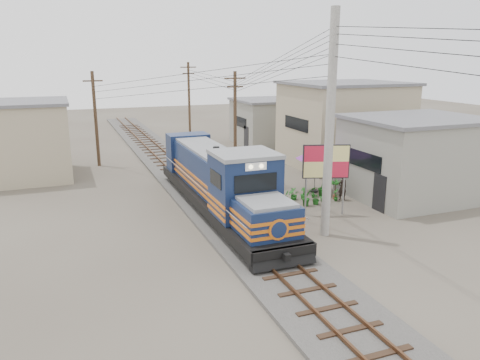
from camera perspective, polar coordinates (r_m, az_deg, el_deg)
name	(u,v)px	position (r m, az deg, el deg)	size (l,w,h in m)	color
ground	(250,241)	(21.06, 1.29, -7.49)	(120.00, 120.00, 0.00)	#473F35
ballast	(191,184)	(30.04, -5.97, -0.55)	(3.60, 70.00, 0.16)	#595651
track	(191,182)	(29.99, -5.98, -0.21)	(1.15, 70.00, 0.12)	#51331E
locomotive	(220,183)	(24.25, -2.45, -0.32)	(2.80, 15.24, 3.78)	black
utility_pole_main	(330,127)	(20.86, 10.88, 6.31)	(0.40, 0.40, 10.00)	#9E9B93
wooden_pole_mid	(235,118)	(34.44, -0.60, 7.60)	(1.60, 0.24, 7.00)	#4C3826
wooden_pole_far	(189,99)	(47.78, -6.23, 9.83)	(1.60, 0.24, 7.50)	#4C3826
wooden_pole_left	(96,117)	(36.35, -17.20, 7.33)	(1.60, 0.24, 7.00)	#4C3826
power_lines	(192,64)	(27.50, -5.83, 13.84)	(9.65, 19.00, 3.30)	black
shophouse_front	(415,157)	(28.84, 20.57, 2.59)	(7.35, 6.30, 4.70)	gray
shophouse_mid	(344,124)	(36.36, 12.51, 6.73)	(8.40, 7.35, 6.20)	tan
shophouse_back	(270,121)	(44.44, 3.68, 7.16)	(6.30, 6.30, 4.20)	gray
shophouse_left	(21,140)	(34.53, -25.12, 4.44)	(6.30, 6.30, 5.20)	tan
billboard	(326,163)	(24.14, 10.45, 2.01)	(2.32, 0.87, 3.71)	#99999E
market_umbrella	(316,154)	(28.36, 9.21, 3.15)	(3.00, 3.00, 2.68)	black
vendor	(342,187)	(27.38, 12.37, -0.89)	(0.54, 0.36, 1.49)	black
plant_nursery	(309,194)	(26.82, 8.45, -1.72)	(3.35, 1.95, 1.12)	#1B5B1A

